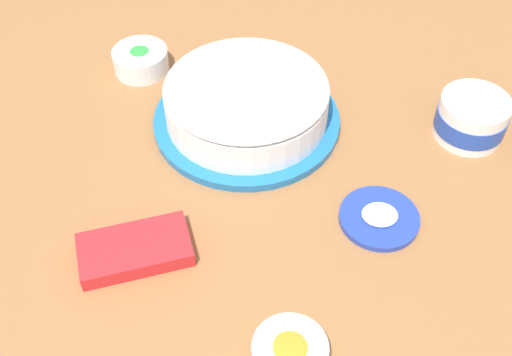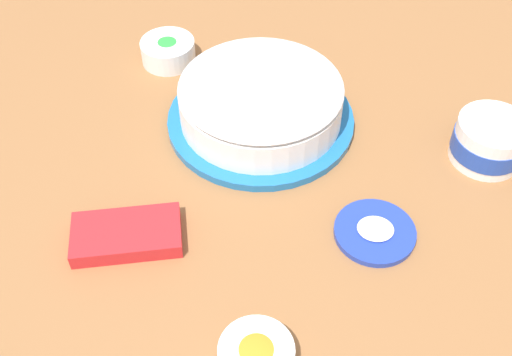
# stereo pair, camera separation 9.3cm
# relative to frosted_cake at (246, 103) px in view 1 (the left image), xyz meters

# --- Properties ---
(ground_plane) EXTENTS (1.54, 1.54, 0.00)m
(ground_plane) POSITION_rel_frosted_cake_xyz_m (0.01, -0.24, -0.04)
(ground_plane) COLOR #936038
(frosted_cake) EXTENTS (0.31, 0.31, 0.09)m
(frosted_cake) POSITION_rel_frosted_cake_xyz_m (0.00, 0.00, 0.00)
(frosted_cake) COLOR #1E6BB2
(frosted_cake) RESTS_ON ground_plane
(frosting_tub) EXTENTS (0.11, 0.11, 0.07)m
(frosting_tub) POSITION_rel_frosted_cake_xyz_m (0.36, -0.05, -0.01)
(frosting_tub) COLOR white
(frosting_tub) RESTS_ON ground_plane
(frosting_tub_lid) EXTENTS (0.12, 0.12, 0.02)m
(frosting_tub_lid) POSITION_rel_frosted_cake_xyz_m (0.18, -0.22, -0.04)
(frosting_tub_lid) COLOR #233DAD
(frosting_tub_lid) RESTS_ON ground_plane
(sprinkle_bowl_orange) EXTENTS (0.09, 0.09, 0.04)m
(sprinkle_bowl_orange) POSITION_rel_frosted_cake_xyz_m (0.03, -0.43, -0.02)
(sprinkle_bowl_orange) COLOR white
(sprinkle_bowl_orange) RESTS_ON ground_plane
(sprinkle_bowl_green) EXTENTS (0.10, 0.10, 0.04)m
(sprinkle_bowl_green) POSITION_rel_frosted_cake_xyz_m (-0.18, 0.16, -0.02)
(sprinkle_bowl_green) COLOR white
(sprinkle_bowl_green) RESTS_ON ground_plane
(candy_box_upper) EXTENTS (0.17, 0.11, 0.02)m
(candy_box_upper) POSITION_rel_frosted_cake_xyz_m (-0.17, -0.26, -0.03)
(candy_box_upper) COLOR red
(candy_box_upper) RESTS_ON ground_plane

